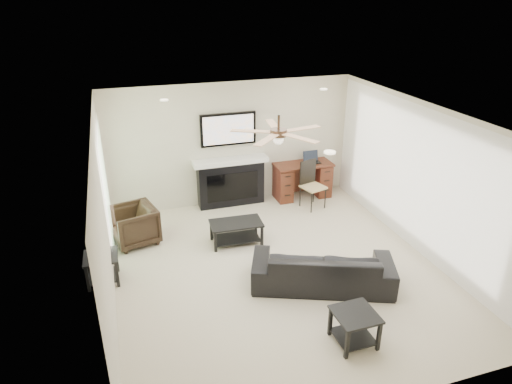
{
  "coord_description": "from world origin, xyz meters",
  "views": [
    {
      "loc": [
        -2.2,
        -5.75,
        4.13
      ],
      "look_at": [
        -0.19,
        0.54,
        1.16
      ],
      "focal_mm": 32.0,
      "sensor_mm": 36.0,
      "label": 1
    }
  ],
  "objects_px": {
    "armchair": "(134,225)",
    "sofa": "(323,267)",
    "coffee_table": "(236,232)",
    "desk": "(302,180)",
    "fireplace_unit": "(230,161)"
  },
  "relations": [
    {
      "from": "armchair",
      "to": "coffee_table",
      "type": "relative_size",
      "value": 0.83
    },
    {
      "from": "desk",
      "to": "fireplace_unit",
      "type": "bearing_deg",
      "value": 176.55
    },
    {
      "from": "fireplace_unit",
      "to": "armchair",
      "type": "bearing_deg",
      "value": -153.78
    },
    {
      "from": "armchair",
      "to": "coffee_table",
      "type": "xyz_separation_m",
      "value": [
        1.7,
        -0.55,
        -0.14
      ]
    },
    {
      "from": "sofa",
      "to": "coffee_table",
      "type": "xyz_separation_m",
      "value": [
        -0.9,
        1.6,
        -0.11
      ]
    },
    {
      "from": "armchair",
      "to": "fireplace_unit",
      "type": "relative_size",
      "value": 0.39
    },
    {
      "from": "sofa",
      "to": "armchair",
      "type": "relative_size",
      "value": 2.8
    },
    {
      "from": "armchair",
      "to": "coffee_table",
      "type": "bearing_deg",
      "value": 58.14
    },
    {
      "from": "sofa",
      "to": "fireplace_unit",
      "type": "distance_m",
      "value": 3.26
    },
    {
      "from": "armchair",
      "to": "sofa",
      "type": "bearing_deg",
      "value": 36.48
    },
    {
      "from": "desk",
      "to": "coffee_table",
      "type": "bearing_deg",
      "value": -142.1
    },
    {
      "from": "armchair",
      "to": "fireplace_unit",
      "type": "xyz_separation_m",
      "value": [
        2.02,
        0.99,
        0.61
      ]
    },
    {
      "from": "armchair",
      "to": "desk",
      "type": "xyz_separation_m",
      "value": [
        3.56,
        0.9,
        0.04
      ]
    },
    {
      "from": "coffee_table",
      "to": "fireplace_unit",
      "type": "xyz_separation_m",
      "value": [
        0.32,
        1.54,
        0.75
      ]
    },
    {
      "from": "armchair",
      "to": "fireplace_unit",
      "type": "bearing_deg",
      "value": 102.29
    }
  ]
}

